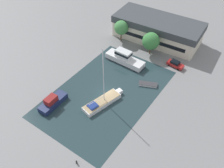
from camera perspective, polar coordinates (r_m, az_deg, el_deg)
ground_plane at (r=57.06m, az=-1.38°, el=-2.07°), size 440.00×440.00×0.00m
water_canal at (r=57.06m, az=-1.38°, el=-2.07°), size 20.23×31.71×0.01m
warehouse_building at (r=73.83m, az=10.36°, el=12.19°), size 25.24×11.96×6.35m
quay_tree_near_building at (r=66.93m, az=8.89°, el=9.66°), size 4.61×4.61×6.34m
quay_tree_by_water at (r=71.58m, az=2.14°, el=12.75°), size 4.01×4.01×6.21m
parked_car at (r=65.61m, az=14.27°, el=4.46°), size 4.43×2.10×1.60m
sailboat_moored at (r=54.39m, az=-2.21°, el=-4.03°), size 4.74×10.28×14.46m
motor_cruiser at (r=64.76m, az=2.86°, el=5.85°), size 10.74×3.34×3.48m
small_dinghy at (r=59.33m, az=8.22°, el=-0.06°), size 4.61×3.12×0.52m
cabin_boat at (r=55.42m, az=-13.42°, el=-4.00°), size 2.67×6.91×2.51m
mooring_bollard at (r=46.52m, az=-8.10°, el=-17.24°), size 0.30×0.30×0.82m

